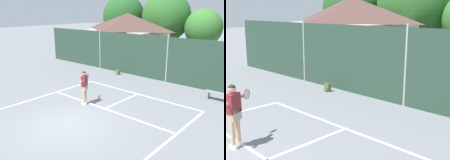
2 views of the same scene
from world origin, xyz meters
The scene contains 4 objects.
chainlink_fence centered at (0.00, 9.00, 1.60)m, with size 26.09×0.09×3.35m.
clubhouse_building centered at (-6.24, 12.56, 2.42)m, with size 7.13×5.09×4.68m.
tennis_player centered at (-1.31, 2.30, 1.11)m, with size 0.74×1.28×1.85m.
backpack_olive centered at (-3.89, 8.32, 0.19)m, with size 0.28×0.25×0.46m.
Camera 2 is at (6.44, -1.29, 3.85)m, focal length 48.00 mm.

